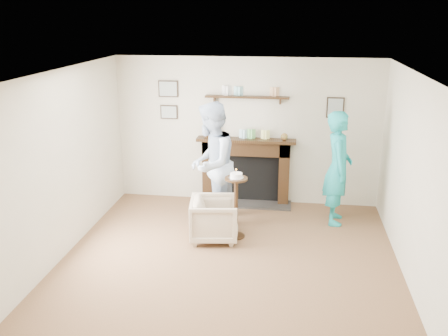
{
  "coord_description": "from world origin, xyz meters",
  "views": [
    {
      "loc": [
        0.79,
        -5.78,
        3.2
      ],
      "look_at": [
        -0.17,
        0.9,
        1.08
      ],
      "focal_mm": 40.0,
      "sensor_mm": 36.0,
      "label": 1
    }
  ],
  "objects": [
    {
      "name": "ground",
      "position": [
        0.0,
        0.0,
        0.0
      ],
      "size": [
        5.0,
        5.0,
        0.0
      ],
      "primitive_type": "plane",
      "color": "brown",
      "rests_on": "ground"
    },
    {
      "name": "room_shell",
      "position": [
        -0.0,
        0.69,
        1.62
      ],
      "size": [
        4.54,
        5.02,
        2.52
      ],
      "color": "beige",
      "rests_on": "ground"
    },
    {
      "name": "armchair",
      "position": [
        -0.3,
        0.84,
        0.0
      ],
      "size": [
        0.77,
        0.75,
        0.63
      ],
      "primitive_type": "imported",
      "rotation": [
        0.0,
        0.0,
        1.7
      ],
      "color": "tan",
      "rests_on": "ground"
    },
    {
      "name": "man",
      "position": [
        -0.44,
        1.43,
        0.0
      ],
      "size": [
        0.84,
        1.02,
        1.93
      ],
      "primitive_type": "imported",
      "rotation": [
        0.0,
        0.0,
        -1.69
      ],
      "color": "silver",
      "rests_on": "ground"
    },
    {
      "name": "woman",
      "position": [
        1.49,
        1.75,
        0.0
      ],
      "size": [
        0.44,
        0.66,
        1.78
      ],
      "primitive_type": "imported",
      "rotation": [
        0.0,
        0.0,
        1.55
      ],
      "color": "teal",
      "rests_on": "ground"
    },
    {
      "name": "pedestal_table",
      "position": [
        0.0,
        0.96,
        0.65
      ],
      "size": [
        0.33,
        0.33,
        1.06
      ],
      "color": "black",
      "rests_on": "ground"
    }
  ]
}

